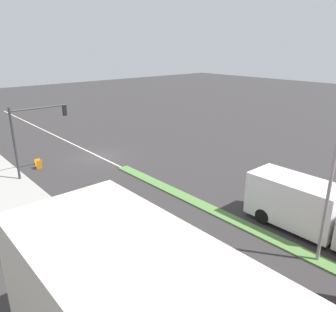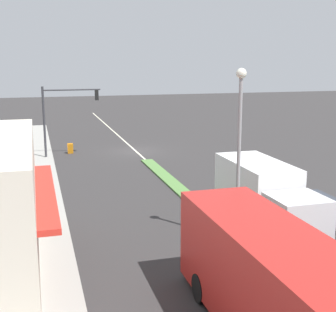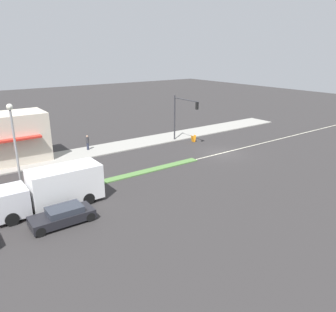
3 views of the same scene
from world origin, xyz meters
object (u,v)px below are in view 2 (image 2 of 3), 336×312
pedestrian (12,181)px  warning_aframe_sign (70,149)px  delivery_truck (264,194)px  sedan_dark (318,209)px  traffic_signal_main (62,109)px  street_lamp (239,133)px  city_bus (293,304)px

pedestrian → warning_aframe_sign: size_ratio=2.02×
delivery_truck → sedan_dark: delivery_truck is taller
pedestrian → delivery_truck: bearing=147.5°
traffic_signal_main → pedestrian: 11.75m
delivery_truck → sedan_dark: 2.96m
warning_aframe_sign → delivery_truck: 21.29m
traffic_signal_main → delivery_truck: size_ratio=0.75×
warning_aframe_sign → sedan_dark: bearing=117.5°
street_lamp → warning_aframe_sign: 22.65m
street_lamp → city_bus: (2.20, 8.28, -3.03)m
city_bus → delivery_truck: bearing=-113.8°
pedestrian → warning_aframe_sign: bearing=-108.9°
warning_aframe_sign → delivery_truck: (-7.71, 19.82, 1.04)m
traffic_signal_main → street_lamp: 21.03m
warning_aframe_sign → sedan_dark: size_ratio=0.20×
warning_aframe_sign → city_bus: (-3.31, 29.81, 1.32)m
traffic_signal_main → delivery_truck: traffic_signal_main is taller
street_lamp → pedestrian: (9.71, -9.30, -3.77)m
street_lamp → city_bus: bearing=75.1°
street_lamp → sedan_dark: street_lamp is taller
pedestrian → street_lamp: bearing=136.2°
traffic_signal_main → sedan_dark: traffic_signal_main is taller
street_lamp → warning_aframe_sign: size_ratio=8.80×
warning_aframe_sign → sedan_dark: sedan_dark is taller
traffic_signal_main → sedan_dark: size_ratio=1.37×
delivery_truck → city_bus: city_bus is taller
street_lamp → warning_aframe_sign: (5.51, -21.54, -4.35)m
delivery_truck → sedan_dark: bearing=172.5°
traffic_signal_main → city_bus: 28.73m
street_lamp → sedan_dark: bearing=-165.0°
delivery_truck → city_bus: size_ratio=0.68×
traffic_signal_main → warning_aframe_sign: bearing=-113.3°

